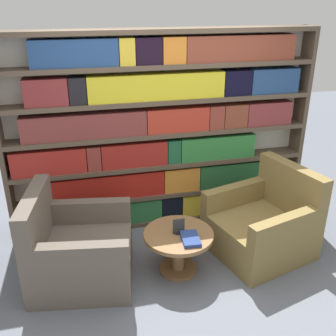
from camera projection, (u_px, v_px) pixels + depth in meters
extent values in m
plane|color=slate|center=(190.00, 281.00, 3.84)|extent=(14.00, 14.00, 0.00)
cube|color=silver|center=(159.00, 129.00, 4.58)|extent=(3.49, 0.05, 2.25)
cube|color=brown|center=(1.00, 145.00, 4.10)|extent=(0.05, 0.30, 2.25)
cube|color=brown|center=(298.00, 122.00, 4.84)|extent=(0.05, 0.30, 2.25)
cube|color=brown|center=(162.00, 216.00, 4.91)|extent=(3.39, 0.30, 0.05)
cube|color=brown|center=(162.00, 191.00, 4.77)|extent=(3.39, 0.30, 0.05)
cube|color=brown|center=(162.00, 163.00, 4.62)|extent=(3.39, 0.30, 0.05)
cube|color=brown|center=(162.00, 133.00, 4.47)|extent=(3.39, 0.30, 0.05)
cube|color=brown|center=(162.00, 100.00, 4.31)|extent=(3.39, 0.30, 0.05)
cube|color=brown|center=(161.00, 65.00, 4.16)|extent=(3.39, 0.30, 0.05)
cube|color=brown|center=(161.00, 31.00, 4.02)|extent=(3.39, 0.30, 0.05)
cube|color=#2A6C3A|center=(94.00, 214.00, 4.64)|extent=(1.62, 0.20, 0.28)
cube|color=black|center=(171.00, 205.00, 4.84)|extent=(0.25, 0.20, 0.28)
cube|color=gold|center=(215.00, 200.00, 4.97)|extent=(0.88, 0.20, 0.28)
cube|color=#A41D14|center=(101.00, 186.00, 4.52)|extent=(1.46, 0.20, 0.29)
cube|color=orange|center=(180.00, 178.00, 4.73)|extent=(0.43, 0.20, 0.29)
cube|color=#22572D|center=(233.00, 172.00, 4.87)|extent=(0.92, 0.20, 0.29)
cube|color=#A1251F|center=(49.00, 161.00, 4.26)|extent=(0.79, 0.20, 0.28)
cube|color=maroon|center=(94.00, 157.00, 4.36)|extent=(0.15, 0.20, 0.28)
cube|color=maroon|center=(134.00, 153.00, 4.46)|extent=(0.74, 0.20, 0.28)
cube|color=#1D5835|center=(173.00, 150.00, 4.56)|extent=(0.15, 0.20, 0.28)
cube|color=#2D7A38|center=(216.00, 146.00, 4.67)|extent=(0.91, 0.20, 0.28)
cube|color=brown|center=(85.00, 125.00, 4.20)|extent=(1.32, 0.20, 0.27)
cube|color=#AF3222|center=(177.00, 119.00, 4.42)|extent=(0.71, 0.20, 0.27)
cube|color=brown|center=(214.00, 116.00, 4.51)|extent=(0.17, 0.20, 0.27)
cube|color=brown|center=(234.00, 115.00, 4.56)|extent=(0.28, 0.20, 0.27)
cube|color=brown|center=(267.00, 112.00, 4.65)|extent=(0.55, 0.20, 0.27)
cube|color=maroon|center=(46.00, 92.00, 3.97)|extent=(0.44, 0.20, 0.28)
cube|color=black|center=(77.00, 90.00, 4.03)|extent=(0.17, 0.20, 0.28)
cube|color=gold|center=(157.00, 86.00, 4.21)|extent=(1.48, 0.20, 0.28)
cube|color=black|center=(235.00, 82.00, 4.41)|extent=(0.32, 0.20, 0.28)
cube|color=navy|center=(272.00, 80.00, 4.51)|extent=(0.57, 0.20, 0.28)
cube|color=navy|center=(74.00, 53.00, 3.88)|extent=(0.86, 0.20, 0.27)
cube|color=gold|center=(126.00, 51.00, 4.00)|extent=(0.16, 0.20, 0.27)
cube|color=black|center=(148.00, 51.00, 4.04)|extent=(0.27, 0.20, 0.27)
cube|color=orange|center=(173.00, 50.00, 4.10)|extent=(0.24, 0.20, 0.27)
cube|color=brown|center=(240.00, 48.00, 4.26)|extent=(1.24, 0.20, 0.27)
cube|color=brown|center=(83.00, 260.00, 3.82)|extent=(1.06, 1.03, 0.40)
cube|color=brown|center=(35.00, 220.00, 3.60)|extent=(0.28, 0.90, 0.53)
cube|color=brown|center=(83.00, 257.00, 3.34)|extent=(0.80, 0.25, 0.24)
cube|color=brown|center=(92.00, 211.00, 4.05)|extent=(0.80, 0.25, 0.24)
cube|color=olive|center=(259.00, 235.00, 4.22)|extent=(1.14, 1.11, 0.40)
cube|color=olive|center=(291.00, 188.00, 4.21)|extent=(0.37, 0.90, 0.53)
cube|color=olive|center=(233.00, 195.00, 4.36)|extent=(0.79, 0.33, 0.24)
cube|color=olive|center=(283.00, 228.00, 3.75)|extent=(0.79, 0.33, 0.24)
cylinder|color=brown|center=(178.00, 254.00, 3.91)|extent=(0.12, 0.12, 0.40)
cylinder|color=brown|center=(178.00, 269.00, 3.99)|extent=(0.38, 0.38, 0.03)
cylinder|color=brown|center=(179.00, 235.00, 3.83)|extent=(0.69, 0.69, 0.04)
cube|color=black|center=(179.00, 233.00, 3.82)|extent=(0.07, 0.06, 0.01)
cube|color=#2D2D2D|center=(179.00, 226.00, 3.79)|extent=(0.12, 0.01, 0.16)
cube|color=navy|center=(190.00, 239.00, 3.70)|extent=(0.18, 0.27, 0.04)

